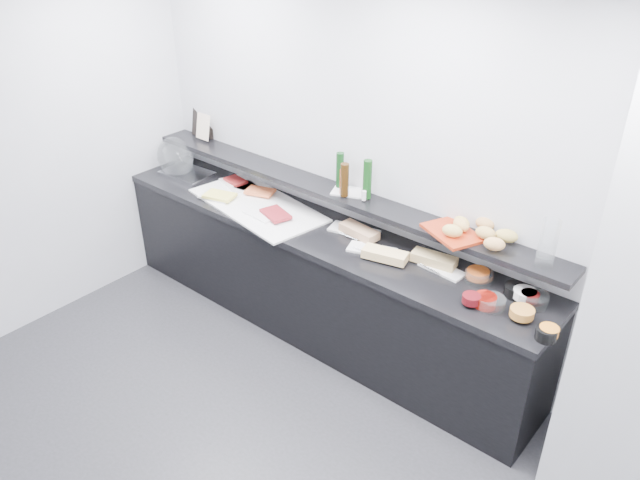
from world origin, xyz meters
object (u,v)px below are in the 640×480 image
Objects in this scene: condiment_tray at (351,192)px; bread_tray at (452,233)px; framed_print at (203,122)px; cloche_base at (187,174)px; carafe at (548,244)px; sandwich_plate_mid at (372,250)px.

condiment_tray is 0.75× the size of bread_tray.
framed_print reaches higher than bread_tray.
framed_print reaches higher than cloche_base.
cloche_base is 1.62m from condiment_tray.
bread_tray is at bearing -179.62° from carafe.
sandwich_plate_mid is 0.90× the size of bread_tray.
carafe is at bearing -25.28° from condiment_tray.
cloche_base is at bearing -177.12° from carafe.
bread_tray is 1.21× the size of carafe.
bread_tray is (2.54, -0.16, -0.12)m from framed_print.
carafe is (3.03, 0.15, 0.38)m from cloche_base.
sandwich_plate_mid is at bearing -172.18° from carafe.
carafe reaches higher than bread_tray.
sandwich_plate_mid is 1.18m from carafe.
framed_print is at bearing -159.35° from bread_tray.
framed_print reaches higher than condiment_tray.
bread_tray is (2.44, 0.15, 0.24)m from cloche_base.
bread_tray reaches higher than sandwich_plate_mid.
cloche_base is 1.94m from sandwich_plate_mid.
condiment_tray is (1.68, -0.09, -0.12)m from framed_print.
carafe reaches higher than condiment_tray.
condiment_tray is 0.91× the size of carafe.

